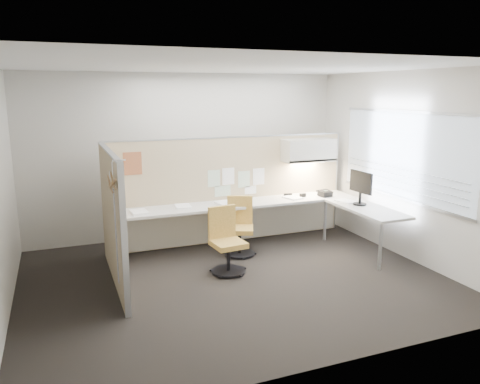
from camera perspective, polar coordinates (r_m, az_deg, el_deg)
name	(u,v)px	position (r m, az deg, el deg)	size (l,w,h in m)	color
floor	(234,279)	(6.47, -0.75, -10.57)	(5.50, 4.50, 0.01)	black
ceiling	(233,66)	(5.97, -0.83, 15.15)	(5.50, 4.50, 0.01)	white
wall_back	(188,156)	(8.18, -6.41, 4.41)	(5.50, 0.02, 2.80)	beige
wall_front	(326,222)	(4.09, 10.50, -3.57)	(5.50, 0.02, 2.80)	beige
wall_right	(404,165)	(7.48, 19.34, 3.07)	(0.02, 4.50, 2.80)	beige
window_pane	(403,156)	(7.44, 19.28, 4.20)	(0.01, 2.80, 1.30)	#A8B7C3
partition_back	(230,190)	(7.82, -1.17, 0.23)	(4.10, 0.06, 1.75)	tan
partition_left	(113,218)	(6.32, -15.28, -3.12)	(0.06, 2.20, 1.75)	tan
desk	(263,210)	(7.60, 2.78, -2.26)	(4.00, 2.07, 0.73)	beige
overhead_bin	(309,150)	(8.10, 8.36, 5.07)	(0.90, 0.36, 0.38)	beige
task_light_strip	(308,162)	(8.13, 8.31, 3.60)	(0.60, 0.06, 0.02)	#FFEABF
pinned_papers	(236,181)	(7.79, -0.54, 1.36)	(1.01, 0.00, 0.47)	#8CBF8C
poster	(133,164)	(7.30, -12.97, 3.40)	(0.28, 0.00, 0.35)	orange
chair_left	(226,243)	(6.57, -1.69, -6.18)	(0.48, 0.49, 0.91)	black
chair_right	(240,228)	(7.28, -0.04, -4.43)	(0.54, 0.56, 0.89)	black
monitor	(361,186)	(7.59, 14.49, 0.74)	(0.21, 0.51, 0.54)	black
phone	(325,193)	(8.13, 10.30, -0.17)	(0.24, 0.22, 0.12)	black
stapler	(288,195)	(8.06, 5.85, -0.34)	(0.14, 0.04, 0.05)	black
tape_dispenser	(303,195)	(8.05, 7.67, -0.37)	(0.10, 0.06, 0.06)	black
coat_hook	(113,194)	(5.22, -15.24, -0.21)	(0.18, 0.46, 1.37)	silver
paper_stack_0	(139,212)	(7.08, -12.20, -2.41)	(0.23, 0.30, 0.03)	white
paper_stack_1	(183,206)	(7.35, -6.99, -1.72)	(0.23, 0.30, 0.02)	white
paper_stack_2	(224,203)	(7.44, -1.91, -1.40)	(0.23, 0.30, 0.04)	white
paper_stack_3	(293,198)	(7.93, 6.45, -0.68)	(0.23, 0.30, 0.02)	white
paper_stack_4	(346,201)	(7.82, 12.76, -1.10)	(0.23, 0.30, 0.02)	white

